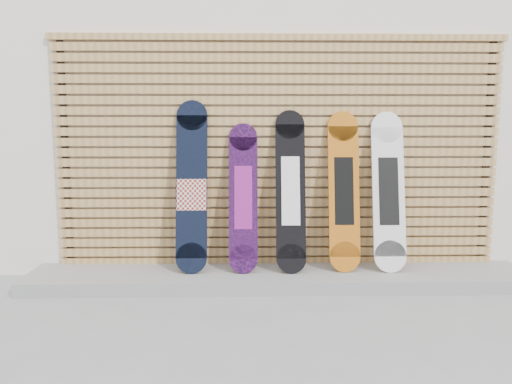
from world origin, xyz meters
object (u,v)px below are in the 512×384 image
snowboard_1 (243,197)px  snowboard_3 (344,191)px  snowboard_0 (192,187)px  snowboard_2 (291,191)px  snowboard_4 (388,191)px

snowboard_1 → snowboard_3: (0.93, 0.01, 0.06)m
snowboard_3 → snowboard_1: bearing=-179.2°
snowboard_0 → snowboard_2: bearing=-0.3°
snowboard_4 → snowboard_3: bearing=178.6°
snowboard_1 → snowboard_2: snowboard_2 is taller
snowboard_1 → snowboard_2: (0.44, -0.01, 0.06)m
snowboard_1 → snowboard_3: snowboard_3 is taller
snowboard_1 → snowboard_4: bearing=0.1°
snowboard_3 → snowboard_4: bearing=-1.4°
snowboard_1 → snowboard_4: snowboard_4 is taller
snowboard_0 → snowboard_3: (1.41, 0.01, -0.04)m
snowboard_0 → snowboard_3: 1.41m
snowboard_0 → snowboard_4: snowboard_0 is taller
snowboard_0 → snowboard_1: bearing=0.2°
snowboard_3 → snowboard_0: bearing=-179.4°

